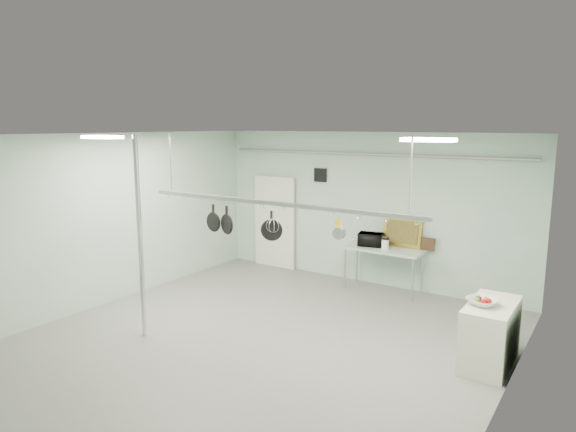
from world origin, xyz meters
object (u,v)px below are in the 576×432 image
Objects in this scene: pot_rack at (273,201)px; coffee_canister at (385,244)px; fruit_bowl at (483,302)px; prep_table at (384,251)px; chrome_pole at (140,238)px; microwave at (371,239)px; skillet_left at (213,217)px; skillet_mid at (227,220)px; skillet_right at (272,225)px; side_cabinet at (490,334)px.

pot_rack is 3.45m from coffee_canister.
prep_table is at bearing 136.30° from fruit_bowl.
chrome_pole is 5.14m from fruit_bowl.
pot_rack is 3.27m from fruit_bowl.
fruit_bowl is at bearing 126.41° from microwave.
microwave is (0.11, 3.31, -1.19)m from pot_rack.
prep_table is 0.22m from coffee_canister.
skillet_left is at bearing 51.14° from chrome_pole.
chrome_pole is 1.37m from skillet_mid.
skillet_left is at bearing -159.48° from skillet_mid.
chrome_pole is 4.77m from coffee_canister.
prep_table is 3.72× the size of skillet_left.
skillet_left is at bearing -166.61° from fruit_bowl.
skillet_left is 1.00× the size of skillet_right.
chrome_pole is at bearing -157.59° from side_cabinet.
chrome_pole is 7.44× the size of skillet_left.
skillet_left is at bearing 155.91° from skillet_right.
side_cabinet is 5.92× the size of coffee_canister.
prep_table is 3.92× the size of fruit_bowl.
side_cabinet is 3.29m from coffee_canister.
skillet_mid is at bearing -165.64° from fruit_bowl.
chrome_pole is at bearing -119.67° from skillet_left.
chrome_pole is 1.19m from skillet_left.
prep_table reaches higher than side_cabinet.
prep_table is at bearing 83.09° from pot_rack.
fruit_bowl is at bearing 34.88° from skillet_mid.
prep_table is 3.31× the size of microwave.
skillet_left and skillet_right have the same top height.
chrome_pole is at bearing -117.68° from skillet_mid.
coffee_canister reaches higher than prep_table.
pot_rack is at bearing -96.91° from prep_table.
chrome_pole reaches higher than side_cabinet.
chrome_pole reaches higher than prep_table.
fruit_bowl is 3.16m from skillet_right.
fruit_bowl is at bearing 18.58° from pot_rack.
skillet_right is (-0.02, 0.00, -0.36)m from pot_rack.
side_cabinet is at bearing -3.78° from skillet_right.
skillet_mid is at bearing 180.00° from pot_rack.
side_cabinet is at bearing 55.02° from fruit_bowl.
skillet_left is (-1.17, 0.00, -0.36)m from pot_rack.
coffee_canister reaches higher than fruit_bowl.
skillet_right reaches higher than coffee_canister.
fruit_bowl is 0.94× the size of skillet_right.
skillet_right is (-2.87, -0.96, 0.92)m from fruit_bowl.
skillet_mid is 0.87m from skillet_right.
chrome_pole is 7.84× the size of fruit_bowl.
fruit_bowl is at bearing -124.98° from side_cabinet.
skillet_right is at bearing -98.77° from coffee_canister.
pot_rack reaches higher than skillet_mid.
side_cabinet is 4.24m from skillet_mid.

